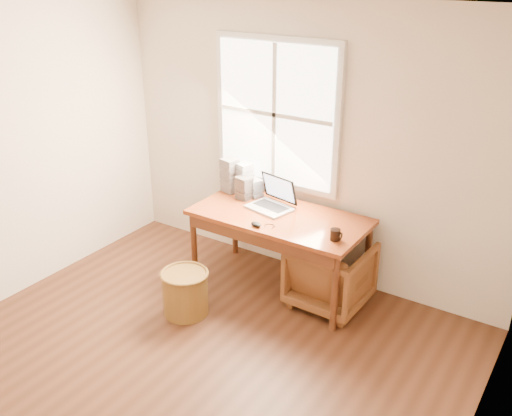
{
  "coord_description": "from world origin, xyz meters",
  "views": [
    {
      "loc": [
        2.38,
        -2.25,
        2.9
      ],
      "look_at": [
        -0.16,
        1.65,
        0.84
      ],
      "focal_mm": 40.0,
      "sensor_mm": 36.0,
      "label": 1
    }
  ],
  "objects_px": {
    "armchair": "(331,274)",
    "cd_stack_a": "(244,178)",
    "desk": "(280,217)",
    "coffee_mug": "(335,235)",
    "laptop": "(269,194)",
    "wicker_stool": "(185,293)"
  },
  "relations": [
    {
      "from": "armchair",
      "to": "cd_stack_a",
      "type": "height_order",
      "value": "cd_stack_a"
    },
    {
      "from": "desk",
      "to": "coffee_mug",
      "type": "height_order",
      "value": "coffee_mug"
    },
    {
      "from": "armchair",
      "to": "laptop",
      "type": "distance_m",
      "value": 0.91
    },
    {
      "from": "armchair",
      "to": "wicker_stool",
      "type": "relative_size",
      "value": 1.68
    },
    {
      "from": "wicker_stool",
      "to": "coffee_mug",
      "type": "height_order",
      "value": "coffee_mug"
    },
    {
      "from": "desk",
      "to": "wicker_stool",
      "type": "height_order",
      "value": "desk"
    },
    {
      "from": "desk",
      "to": "armchair",
      "type": "height_order",
      "value": "desk"
    },
    {
      "from": "wicker_stool",
      "to": "coffee_mug",
      "type": "distance_m",
      "value": 1.41
    },
    {
      "from": "wicker_stool",
      "to": "laptop",
      "type": "distance_m",
      "value": 1.17
    },
    {
      "from": "coffee_mug",
      "to": "cd_stack_a",
      "type": "distance_m",
      "value": 1.28
    },
    {
      "from": "desk",
      "to": "coffee_mug",
      "type": "distance_m",
      "value": 0.67
    },
    {
      "from": "coffee_mug",
      "to": "armchair",
      "type": "bearing_deg",
      "value": 143.17
    },
    {
      "from": "laptop",
      "to": "coffee_mug",
      "type": "relative_size",
      "value": 4.38
    },
    {
      "from": "coffee_mug",
      "to": "laptop",
      "type": "bearing_deg",
      "value": -172.46
    },
    {
      "from": "armchair",
      "to": "wicker_stool",
      "type": "height_order",
      "value": "armchair"
    },
    {
      "from": "desk",
      "to": "cd_stack_a",
      "type": "height_order",
      "value": "cd_stack_a"
    },
    {
      "from": "laptop",
      "to": "wicker_stool",
      "type": "bearing_deg",
      "value": -97.67
    },
    {
      "from": "armchair",
      "to": "coffee_mug",
      "type": "relative_size",
      "value": 6.85
    },
    {
      "from": "laptop",
      "to": "coffee_mug",
      "type": "height_order",
      "value": "laptop"
    },
    {
      "from": "armchair",
      "to": "coffee_mug",
      "type": "height_order",
      "value": "coffee_mug"
    },
    {
      "from": "cd_stack_a",
      "to": "wicker_stool",
      "type": "bearing_deg",
      "value": -84.54
    },
    {
      "from": "desk",
      "to": "wicker_stool",
      "type": "bearing_deg",
      "value": -119.18
    }
  ]
}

